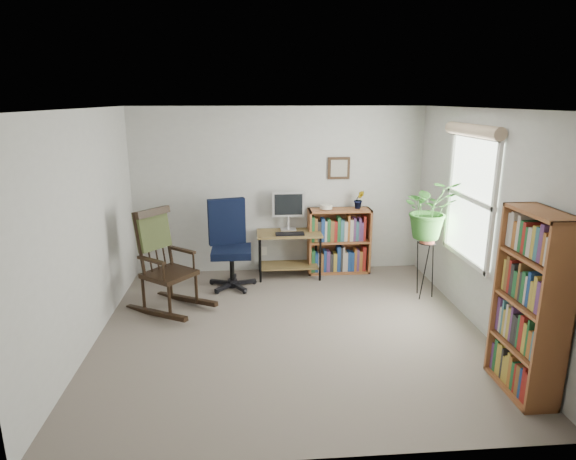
{
  "coord_description": "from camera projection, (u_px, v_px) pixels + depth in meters",
  "views": [
    {
      "loc": [
        -0.43,
        -4.86,
        2.49
      ],
      "look_at": [
        0.0,
        0.4,
        1.05
      ],
      "focal_mm": 30.0,
      "sensor_mm": 36.0,
      "label": 1
    }
  ],
  "objects": [
    {
      "name": "floor",
      "position": [
        291.0,
        330.0,
        5.37
      ],
      "size": [
        4.2,
        4.0,
        0.0
      ],
      "primitive_type": "cube",
      "color": "#74685E",
      "rests_on": "ground"
    },
    {
      "name": "ceiling",
      "position": [
        291.0,
        109.0,
        4.73
      ],
      "size": [
        4.2,
        4.0,
        0.0
      ],
      "primitive_type": "cube",
      "color": "silver",
      "rests_on": "ground"
    },
    {
      "name": "wall_back",
      "position": [
        279.0,
        191.0,
        6.97
      ],
      "size": [
        4.2,
        0.0,
        2.4
      ],
      "primitive_type": "cube",
      "color": "#BABAB5",
      "rests_on": "ground"
    },
    {
      "name": "wall_front",
      "position": [
        318.0,
        304.0,
        3.13
      ],
      "size": [
        4.2,
        0.0,
        2.4
      ],
      "primitive_type": "cube",
      "color": "#BABAB5",
      "rests_on": "ground"
    },
    {
      "name": "wall_left",
      "position": [
        86.0,
        231.0,
        4.89
      ],
      "size": [
        0.0,
        4.0,
        2.4
      ],
      "primitive_type": "cube",
      "color": "#BABAB5",
      "rests_on": "ground"
    },
    {
      "name": "wall_right",
      "position": [
        484.0,
        222.0,
        5.21
      ],
      "size": [
        0.0,
        4.0,
        2.4
      ],
      "primitive_type": "cube",
      "color": "#BABAB5",
      "rests_on": "ground"
    },
    {
      "name": "window",
      "position": [
        470.0,
        199.0,
        5.45
      ],
      "size": [
        0.12,
        1.2,
        1.5
      ],
      "primitive_type": null,
      "color": "silver",
      "rests_on": "wall_right"
    },
    {
      "name": "desk",
      "position": [
        289.0,
        254.0,
        6.92
      ],
      "size": [
        0.91,
        0.5,
        0.66
      ],
      "primitive_type": null,
      "color": "brown",
      "rests_on": "floor"
    },
    {
      "name": "monitor",
      "position": [
        288.0,
        211.0,
        6.9
      ],
      "size": [
        0.46,
        0.16,
        0.56
      ],
      "primitive_type": null,
      "color": "silver",
      "rests_on": "desk"
    },
    {
      "name": "keyboard",
      "position": [
        290.0,
        234.0,
        6.72
      ],
      "size": [
        0.4,
        0.15,
        0.02
      ],
      "primitive_type": "cube",
      "color": "black",
      "rests_on": "desk"
    },
    {
      "name": "office_chair",
      "position": [
        231.0,
        245.0,
        6.44
      ],
      "size": [
        0.8,
        0.8,
        1.21
      ],
      "primitive_type": null,
      "rotation": [
        0.0,
        0.0,
        0.25
      ],
      "color": "black",
      "rests_on": "floor"
    },
    {
      "name": "rocking_chair",
      "position": [
        169.0,
        260.0,
        5.74
      ],
      "size": [
        1.25,
        1.19,
        1.26
      ],
      "primitive_type": null,
      "rotation": [
        0.0,
        0.0,
        0.89
      ],
      "color": "black",
      "rests_on": "floor"
    },
    {
      "name": "low_bookshelf",
      "position": [
        339.0,
        241.0,
        7.06
      ],
      "size": [
        0.91,
        0.3,
        0.96
      ],
      "primitive_type": null,
      "color": "#995932",
      "rests_on": "floor"
    },
    {
      "name": "tall_bookshelf",
      "position": [
        531.0,
        305.0,
        4.06
      ],
      "size": [
        0.3,
        0.71,
        1.63
      ],
      "primitive_type": null,
      "color": "#995932",
      "rests_on": "floor"
    },
    {
      "name": "plant_stand",
      "position": [
        425.0,
        265.0,
        6.17
      ],
      "size": [
        0.31,
        0.31,
        0.86
      ],
      "primitive_type": null,
      "rotation": [
        0.0,
        0.0,
        -0.4
      ],
      "color": "black",
      "rests_on": "floor"
    },
    {
      "name": "spider_plant",
      "position": [
        432.0,
        181.0,
        5.88
      ],
      "size": [
        1.69,
        1.88,
        1.46
      ],
      "primitive_type": "imported",
      "color": "#2E6A25",
      "rests_on": "plant_stand"
    },
    {
      "name": "potted_plant_small",
      "position": [
        359.0,
        205.0,
        6.95
      ],
      "size": [
        0.13,
        0.24,
        0.11
      ],
      "primitive_type": "imported",
      "color": "#2E6A25",
      "rests_on": "low_bookshelf"
    },
    {
      "name": "framed_picture",
      "position": [
        339.0,
        168.0,
        6.93
      ],
      "size": [
        0.32,
        0.04,
        0.32
      ],
      "primitive_type": null,
      "color": "black",
      "rests_on": "wall_back"
    }
  ]
}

